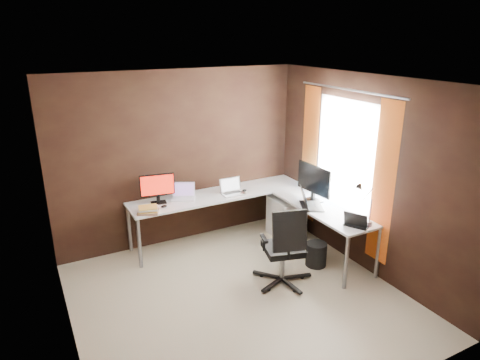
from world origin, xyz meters
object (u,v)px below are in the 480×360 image
Objects in this scene: drawer_pedestal at (286,217)px; office_chair at (283,261)px; desk_lamp at (364,199)px; wastebasket at (316,254)px; monitor_right at (314,181)px; book_stack at (148,210)px; laptop_black_small at (356,223)px; laptop_silver at (232,190)px; monitor_left at (157,187)px; laptop_black_big at (309,203)px; laptop_white at (183,195)px.

drawer_pedestal is 1.36m from office_chair.
wastebasket is (-0.27, 0.48, -0.90)m from desk_lamp.
book_stack is (-2.15, 0.67, -0.25)m from monitor_right.
laptop_black_small is (0.04, -1.43, 0.47)m from drawer_pedestal.
laptop_silver is (-0.86, 0.80, -0.25)m from monitor_right.
monitor_right is at bearing -16.91° from monitor_left.
laptop_black_small is 0.80m from wastebasket.
drawer_pedestal is at bearing 69.91° from office_chair.
monitor_left is 2.07m from laptop_black_big.
monitor_left is at bearing 167.04° from drawer_pedestal.
office_chair reaches higher than laptop_black_small.
office_chair is 0.66m from wastebasket.
monitor_left is at bearing 59.90° from monitor_right.
monitor_left is 0.89× the size of desk_lamp.
book_stack is at bearing 150.97° from office_chair.
drawer_pedestal is 0.96m from laptop_silver.
laptop_black_small is at bearing -6.49° from office_chair.
laptop_black_small is (0.82, -1.71, -0.00)m from laptop_silver.
laptop_white is 1.19× the size of book_stack.
monitor_left reaches higher than laptop_silver.
monitor_left is 2.33m from wastebasket.
drawer_pedestal is 1.63m from desk_lamp.
book_stack is 2.72m from desk_lamp.
drawer_pedestal is at bearing -3.66° from monitor_left.
laptop_black_big is at bearing 125.06° from monitor_right.
laptop_black_big is 0.90× the size of desk_lamp.
monitor_right is at bearing 68.47° from desk_lamp.
monitor_right is 0.95m from laptop_black_small.
wastebasket is at bearing -29.79° from monitor_left.
desk_lamp is at bearing -35.87° from book_stack.
laptop_white reaches higher than laptop_black_small.
laptop_silver is 0.32× the size of office_chair.
laptop_white is 1.18× the size of laptop_silver.
monitor_right is 1.94× the size of book_stack.
wastebasket is (-0.05, -0.29, -0.63)m from laptop_black_big.
office_chair is at bearing 135.74° from desk_lamp.
laptop_black_big is 1.46× the size of book_stack.
desk_lamp reaches higher than laptop_silver.
laptop_black_small is 2.64m from book_stack.
laptop_black_small is 1.09× the size of wastebasket.
office_chair reaches higher than laptop_silver.
monitor_left reaches higher than book_stack.
office_chair is 3.25× the size of wastebasket.
wastebasket is at bearing -61.77° from laptop_silver.
desk_lamp is (0.12, -1.44, 0.76)m from drawer_pedestal.
laptop_black_big is 1.50× the size of wastebasket.
drawer_pedestal is at bearing 80.81° from wastebasket.
laptop_white is at bearing 78.30° from laptop_black_big.
monitor_left is 1.09m from laptop_silver.
monitor_left reaches higher than laptop_black_big.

